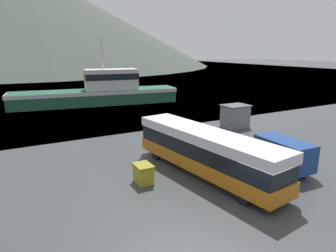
# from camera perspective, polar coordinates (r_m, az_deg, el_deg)

# --- Properties ---
(ground_plane) EXTENTS (400.00, 400.00, 0.00)m
(ground_plane) POSITION_cam_1_polar(r_m,az_deg,el_deg) (17.82, 17.60, -14.82)
(ground_plane) COLOR #383A3D
(water_surface) EXTENTS (240.00, 240.00, 0.00)m
(water_surface) POSITION_cam_1_polar(r_m,az_deg,el_deg) (149.15, -24.77, 9.84)
(water_surface) COLOR slate
(water_surface) RESTS_ON ground
(hill_backdrop) EXTENTS (193.83, 193.83, 50.89)m
(hill_backdrop) POSITION_cam_1_polar(r_m,az_deg,el_deg) (183.38, -25.96, 18.33)
(hill_backdrop) COLOR #424C42
(hill_backdrop) RESTS_ON ground
(tour_bus) EXTENTS (4.09, 12.83, 3.12)m
(tour_bus) POSITION_cam_1_polar(r_m,az_deg,el_deg) (20.84, 7.09, -4.56)
(tour_bus) COLOR #B26614
(tour_bus) RESTS_ON ground
(delivery_van) EXTENTS (2.31, 6.14, 2.28)m
(delivery_van) POSITION_cam_1_polar(r_m,az_deg,el_deg) (23.45, 20.12, -4.61)
(delivery_van) COLOR navy
(delivery_van) RESTS_ON ground
(fishing_boat) EXTENTS (26.03, 8.69, 10.29)m
(fishing_boat) POSITION_cam_1_polar(r_m,az_deg,el_deg) (48.97, -12.86, 6.39)
(fishing_boat) COLOR #1E5138
(fishing_boat) RESTS_ON water_surface
(storage_bin) EXTENTS (1.06, 1.44, 1.27)m
(storage_bin) POSITION_cam_1_polar(r_m,az_deg,el_deg) (19.81, -4.72, -9.01)
(storage_bin) COLOR olive
(storage_bin) RESTS_ON ground
(dock_kiosk) EXTENTS (2.89, 2.28, 2.52)m
(dock_kiosk) POSITION_cam_1_polar(r_m,az_deg,el_deg) (34.25, 12.67, 1.87)
(dock_kiosk) COLOR slate
(dock_kiosk) RESTS_ON ground
(small_boat) EXTENTS (3.47, 5.66, 0.96)m
(small_boat) POSITION_cam_1_polar(r_m,az_deg,el_deg) (52.31, -16.20, 5.01)
(small_boat) COLOR maroon
(small_boat) RESTS_ON water_surface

